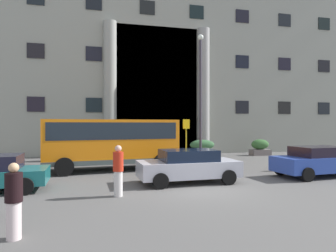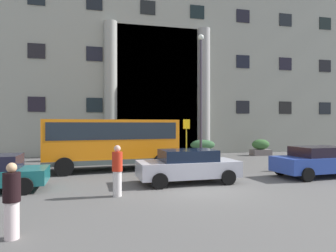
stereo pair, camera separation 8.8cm
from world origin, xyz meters
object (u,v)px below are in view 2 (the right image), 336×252
at_px(parked_sedan_second, 319,161).
at_px(parked_hatchback_near, 188,166).
at_px(bus_stop_sign, 186,136).
at_px(pedestrian_man_red_shirt, 12,201).
at_px(orange_minibus, 112,140).
at_px(lamppost_plaza_centre, 201,88).
at_px(hedge_planter_far_west, 261,148).
at_px(hedge_planter_east, 203,149).
at_px(pedestrian_woman_dark_dress, 117,170).
at_px(hedge_planter_entrance_left, 61,150).
at_px(hedge_planter_entrance_right, 122,150).
at_px(motorcycle_far_end, 288,162).

height_order(parked_sedan_second, parked_hatchback_near, parked_sedan_second).
bearing_deg(bus_stop_sign, pedestrian_man_red_shirt, -122.95).
distance_m(orange_minibus, lamppost_plaza_centre, 7.60).
relative_size(parked_sedan_second, lamppost_plaza_centre, 0.52).
relative_size(hedge_planter_far_west, parked_hatchback_near, 0.36).
xyz_separation_m(hedge_planter_east, parked_hatchback_near, (-4.01, -9.36, 0.10)).
bearing_deg(pedestrian_man_red_shirt, lamppost_plaza_centre, 95.52).
height_order(bus_stop_sign, hedge_planter_east, bus_stop_sign).
bearing_deg(lamppost_plaza_centre, pedestrian_woman_dark_dress, -124.57).
distance_m(hedge_planter_entrance_left, hedge_planter_far_west, 15.18).
distance_m(hedge_planter_far_west, pedestrian_woman_dark_dress, 16.30).
xyz_separation_m(hedge_planter_entrance_left, hedge_planter_east, (10.26, 0.24, -0.10)).
bearing_deg(hedge_planter_entrance_left, parked_sedan_second, -35.57).
bearing_deg(hedge_planter_entrance_right, motorcycle_far_end, -43.03).
height_order(hedge_planter_far_west, hedge_planter_entrance_right, hedge_planter_entrance_right).
xyz_separation_m(motorcycle_far_end, pedestrian_woman_dark_dress, (-9.21, -3.63, 0.43)).
bearing_deg(parked_hatchback_near, lamppost_plaza_centre, 64.19).
bearing_deg(hedge_planter_entrance_right, parked_sedan_second, -48.24).
bearing_deg(motorcycle_far_end, pedestrian_woman_dark_dress, -155.35).
bearing_deg(orange_minibus, hedge_planter_entrance_right, 74.29).
bearing_deg(hedge_planter_far_west, bus_stop_sign, -155.71).
distance_m(orange_minibus, hedge_planter_entrance_right, 5.56).
bearing_deg(hedge_planter_east, hedge_planter_far_west, -0.19).
bearing_deg(hedge_planter_entrance_right, pedestrian_woman_dark_dress, -94.74).
distance_m(parked_hatchback_near, motorcycle_far_end, 6.46).
bearing_deg(pedestrian_man_red_shirt, parked_hatchback_near, 83.10).
distance_m(parked_sedan_second, motorcycle_far_end, 1.96).
relative_size(pedestrian_woman_dark_dress, lamppost_plaza_centre, 0.20).
distance_m(hedge_planter_entrance_left, pedestrian_woman_dark_dress, 11.30).
xyz_separation_m(motorcycle_far_end, pedestrian_man_red_shirt, (-11.64, -6.96, 0.37)).
relative_size(hedge_planter_entrance_right, pedestrian_woman_dark_dress, 0.95).
bearing_deg(hedge_planter_east, hedge_planter_entrance_left, -178.66).
bearing_deg(pedestrian_man_red_shirt, bus_stop_sign, 97.56).
bearing_deg(bus_stop_sign, hedge_planter_east, 55.18).
xyz_separation_m(bus_stop_sign, lamppost_plaza_centre, (1.37, 1.13, 3.26)).
height_order(hedge_planter_entrance_left, pedestrian_woman_dark_dress, pedestrian_woman_dark_dress).
height_order(parked_sedan_second, motorcycle_far_end, parked_sedan_second).
bearing_deg(hedge_planter_east, lamppost_plaza_centre, -112.78).
xyz_separation_m(pedestrian_woman_dark_dress, lamppost_plaza_centre, (6.17, 8.95, 4.09)).
distance_m(bus_stop_sign, pedestrian_woman_dark_dress, 9.21).
relative_size(hedge_planter_east, lamppost_plaza_centre, 0.24).
relative_size(pedestrian_man_red_shirt, pedestrian_woman_dark_dress, 0.94).
bearing_deg(motorcycle_far_end, parked_hatchback_near, -159.54).
xyz_separation_m(hedge_planter_entrance_left, lamppost_plaza_centre, (9.37, -1.88, 4.25)).
xyz_separation_m(hedge_planter_far_west, parked_hatchback_near, (-8.92, -9.35, 0.11)).
bearing_deg(pedestrian_woman_dark_dress, hedge_planter_far_west, 111.98).
bearing_deg(parked_sedan_second, motorcycle_far_end, 95.29).
height_order(orange_minibus, parked_hatchback_near, orange_minibus).
bearing_deg(hedge_planter_east, hedge_planter_entrance_right, 177.41).
xyz_separation_m(hedge_planter_entrance_left, hedge_planter_far_west, (15.18, 0.22, -0.11)).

